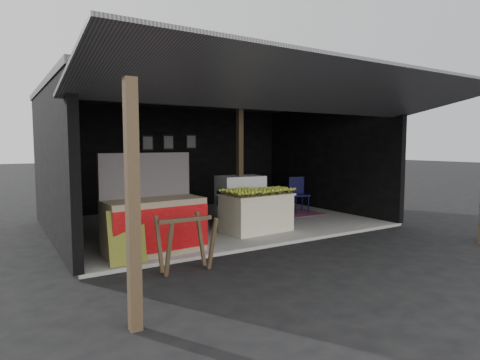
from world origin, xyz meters
TOP-DOWN VIEW (x-y plane):
  - ground at (0.00, 0.00)m, footprint 80.00×80.00m
  - concrete_slab at (0.00, 2.50)m, footprint 7.00×5.00m
  - shophouse at (0.00, 2.82)m, footprint 7.40×7.29m
  - banana_table at (0.19, 1.07)m, footprint 1.48×0.97m
  - banana_pile at (0.19, 1.07)m, footprint 1.36×0.87m
  - white_crate at (0.30, 1.87)m, footprint 1.04×0.74m
  - neighbor_stall at (-2.21, 0.56)m, footprint 1.65×0.82m
  - green_signboard at (-2.78, 0.15)m, footprint 0.55×0.20m
  - sawhorse at (-2.11, -0.48)m, footprint 0.82×0.72m
  - water_barrel at (0.95, 1.45)m, footprint 0.30×0.30m
  - plastic_chair at (2.52, 2.51)m, footprint 0.54×0.54m
  - magenta_rug at (2.16, 2.30)m, footprint 1.53×1.04m
  - picture_frames at (-0.17, 4.89)m, footprint 1.62×0.04m

SIDE VIEW (x-z plane):
  - ground at x=0.00m, z-range 0.00..0.00m
  - concrete_slab at x=0.00m, z-range 0.00..0.06m
  - magenta_rug at x=2.16m, z-range 0.06..0.07m
  - water_barrel at x=0.95m, z-range 0.06..0.51m
  - banana_table at x=0.19m, z-range 0.06..0.85m
  - green_signboard at x=-2.78m, z-range 0.06..0.89m
  - sawhorse at x=-2.11m, z-range 0.11..0.91m
  - neighbor_stall at x=-2.21m, z-range -0.27..1.39m
  - plastic_chair at x=2.52m, z-range 0.14..1.08m
  - white_crate at x=0.30m, z-range 0.06..1.16m
  - banana_pile at x=0.19m, z-range 0.84..1.00m
  - picture_frames at x=-0.17m, z-range 1.70..2.16m
  - shophouse at x=0.00m, z-range 0.59..3.61m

